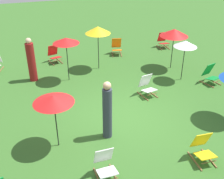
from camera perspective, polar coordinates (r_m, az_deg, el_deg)
ground_plane at (r=9.57m, az=2.24°, el=-5.94°), size 40.00×40.00×0.00m
deckchair_0 at (r=8.19m, az=17.86°, el=-11.28°), size 0.51×0.78×0.83m
deckchair_1 at (r=13.94m, az=-11.58°, el=6.90°), size 0.65×0.86×0.83m
deckchair_2 at (r=15.78m, az=10.29°, el=9.65°), size 0.52×0.79×0.83m
deckchair_3 at (r=12.35m, az=19.27°, el=2.83°), size 0.66×0.86×0.83m
deckchair_5 at (r=14.61m, az=0.95°, el=8.53°), size 0.64×0.85×0.83m
deckchair_6 at (r=7.36m, az=-1.36°, el=-14.96°), size 0.49×0.77×0.83m
deckchair_7 at (r=10.85m, az=7.10°, el=0.67°), size 0.61×0.84×0.83m
umbrella_0 at (r=11.84m, az=14.63°, el=8.91°), size 0.94×0.94×1.73m
umbrella_1 at (r=12.49m, az=-2.87°, el=11.92°), size 1.12×1.12×1.98m
umbrella_2 at (r=12.86m, az=12.46°, el=11.16°), size 1.25×1.25×1.84m
umbrella_3 at (r=11.52m, az=-9.29°, el=9.72°), size 1.07×1.07×1.87m
umbrella_5 at (r=7.74m, az=-11.75°, el=-1.94°), size 1.13×1.13×1.69m
person_0 at (r=12.14m, az=-15.98°, el=5.58°), size 0.47×0.47×1.86m
person_1 at (r=8.31m, az=-0.96°, el=-4.37°), size 0.40×0.40×1.87m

